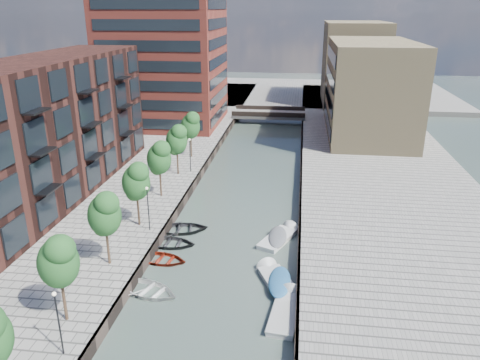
% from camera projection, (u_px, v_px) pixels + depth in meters
% --- Properties ---
extents(water, '(300.00, 300.00, 0.00)m').
position_uv_depth(water, '(250.00, 182.00, 56.11)').
color(water, '#38473F').
rests_on(water, ground).
extents(quay_right, '(20.00, 140.00, 1.00)m').
position_uv_depth(quay_right, '(387.00, 184.00, 53.98)').
color(quay_right, gray).
rests_on(quay_right, ground).
extents(quay_wall_left, '(0.25, 140.00, 1.00)m').
position_uv_depth(quay_wall_left, '(200.00, 176.00, 56.68)').
color(quay_wall_left, '#332823').
rests_on(quay_wall_left, ground).
extents(quay_wall_right, '(0.25, 140.00, 1.00)m').
position_uv_depth(quay_wall_right, '(301.00, 180.00, 55.19)').
color(quay_wall_right, '#332823').
rests_on(quay_wall_right, ground).
extents(far_closure, '(80.00, 40.00, 1.00)m').
position_uv_depth(far_closure, '(278.00, 93.00, 111.72)').
color(far_closure, gray).
rests_on(far_closure, ground).
extents(apartment_block, '(8.00, 38.00, 14.00)m').
position_uv_depth(apartment_block, '(39.00, 132.00, 46.48)').
color(apartment_block, black).
rests_on(apartment_block, quay_left).
extents(tower, '(18.00, 18.00, 30.00)m').
position_uv_depth(tower, '(164.00, 31.00, 75.88)').
color(tower, maroon).
rests_on(tower, quay_left).
extents(tan_block_near, '(12.00, 25.00, 14.00)m').
position_uv_depth(tan_block_near, '(369.00, 88.00, 71.83)').
color(tan_block_near, '#8B7855').
rests_on(tan_block_near, quay_right).
extents(tan_block_far, '(12.00, 20.00, 16.00)m').
position_uv_depth(tan_block_far, '(354.00, 63.00, 95.66)').
color(tan_block_far, '#8B7855').
rests_on(tan_block_far, quay_right).
extents(bridge, '(13.00, 6.00, 1.30)m').
position_uv_depth(bridge, '(269.00, 114.00, 85.38)').
color(bridge, gray).
rests_on(bridge, ground).
extents(tree_1, '(2.50, 2.50, 5.95)m').
position_uv_depth(tree_1, '(58.00, 260.00, 28.34)').
color(tree_1, '#382619').
rests_on(tree_1, quay_left).
extents(tree_2, '(2.50, 2.50, 5.95)m').
position_uv_depth(tree_2, '(104.00, 213.00, 34.85)').
color(tree_2, '#382619').
rests_on(tree_2, quay_left).
extents(tree_3, '(2.50, 2.50, 5.95)m').
position_uv_depth(tree_3, '(136.00, 180.00, 41.36)').
color(tree_3, '#382619').
rests_on(tree_3, quay_left).
extents(tree_4, '(2.50, 2.50, 5.95)m').
position_uv_depth(tree_4, '(159.00, 157.00, 47.87)').
color(tree_4, '#382619').
rests_on(tree_4, quay_left).
extents(tree_5, '(2.50, 2.50, 5.95)m').
position_uv_depth(tree_5, '(176.00, 139.00, 54.38)').
color(tree_5, '#382619').
rests_on(tree_5, quay_left).
extents(tree_6, '(2.50, 2.50, 5.95)m').
position_uv_depth(tree_6, '(190.00, 125.00, 60.88)').
color(tree_6, '#382619').
rests_on(tree_6, quay_left).
extents(lamp_0, '(0.24, 0.24, 4.12)m').
position_uv_depth(lamp_0, '(58.00, 317.00, 26.02)').
color(lamp_0, black).
rests_on(lamp_0, quay_left).
extents(lamp_1, '(0.24, 0.24, 4.12)m').
position_uv_depth(lamp_1, '(148.00, 204.00, 40.89)').
color(lamp_1, black).
rests_on(lamp_1, quay_left).
extents(lamp_2, '(0.24, 0.24, 4.12)m').
position_uv_depth(lamp_2, '(190.00, 152.00, 55.77)').
color(lamp_2, black).
rests_on(lamp_2, quay_left).
extents(sloop_1, '(4.72, 3.45, 0.95)m').
position_uv_depth(sloop_1, '(170.00, 245.00, 41.14)').
color(sloop_1, '#242427').
rests_on(sloop_1, ground).
extents(sloop_2, '(4.61, 3.59, 0.87)m').
position_uv_depth(sloop_2, '(162.00, 261.00, 38.55)').
color(sloop_2, maroon).
rests_on(sloop_2, ground).
extents(sloop_3, '(5.56, 4.74, 0.97)m').
position_uv_depth(sloop_3, '(149.00, 293.00, 34.27)').
color(sloop_3, silver).
rests_on(sloop_3, ground).
extents(sloop_4, '(5.59, 4.54, 1.02)m').
position_uv_depth(sloop_4, '(182.00, 231.00, 43.69)').
color(sloop_4, black).
rests_on(sloop_4, ground).
extents(motorboat_2, '(2.37, 5.35, 1.73)m').
position_uv_depth(motorboat_2, '(287.00, 310.00, 32.23)').
color(motorboat_2, '#AEAEAC').
rests_on(motorboat_2, ground).
extents(motorboat_3, '(3.80, 5.56, 1.76)m').
position_uv_depth(motorboat_3, '(277.00, 281.00, 35.40)').
color(motorboat_3, '#BABAB8').
rests_on(motorboat_3, ground).
extents(motorboat_4, '(3.67, 5.41, 1.71)m').
position_uv_depth(motorboat_4, '(280.00, 237.00, 42.19)').
color(motorboat_4, silver).
rests_on(motorboat_4, ground).
extents(car, '(1.63, 3.72, 1.25)m').
position_uv_depth(car, '(338.00, 124.00, 77.01)').
color(car, silver).
rests_on(car, quay_right).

